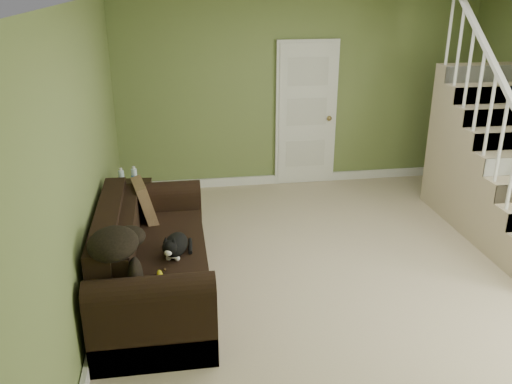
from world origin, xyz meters
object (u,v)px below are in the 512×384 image
object	(u,v)px
sofa	(150,263)
side_table	(131,207)
banana	(160,276)
cat	(176,246)

from	to	relation	value
sofa	side_table	distance (m)	1.51
sofa	banana	size ratio (longest dim) A/B	12.15
side_table	cat	size ratio (longest dim) A/B	1.47
side_table	banana	size ratio (longest dim) A/B	4.31
cat	banana	distance (m)	0.41
cat	banana	xyz separation A→B (m)	(-0.14, -0.38, -0.07)
cat	banana	size ratio (longest dim) A/B	2.93
side_table	banana	bearing A→B (deg)	-79.79
banana	sofa	bearing A→B (deg)	96.26
side_table	cat	world-z (taller)	side_table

